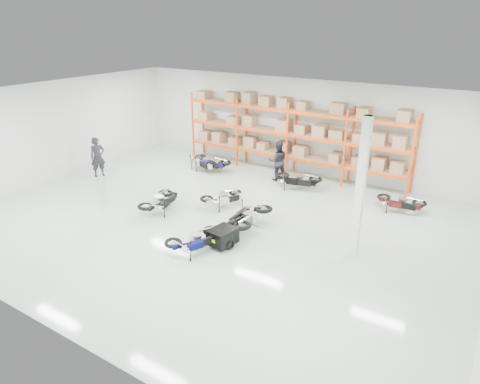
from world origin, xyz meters
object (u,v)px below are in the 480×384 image
Objects in this scene: moto_blue_centre at (196,237)px; trailer at (223,236)px; moto_back_a at (210,160)px; moto_back_d at (401,200)px; moto_touring_right at (248,213)px; moto_black_far_left at (160,198)px; person_back at (278,161)px; person_left at (98,157)px; moto_silver_left at (224,195)px; moto_back_b at (205,160)px; moto_back_c at (298,177)px.

moto_blue_centre reaches higher than trailer.
moto_back_d is (9.21, 0.04, -0.06)m from moto_back_a.
moto_touring_right is 1.61m from trailer.
person_back reaches higher than moto_black_far_left.
moto_touring_right is 1.01× the size of person_left.
moto_touring_right is 1.25× the size of trailer.
person_left is (-7.11, -0.20, 0.46)m from moto_silver_left.
moto_silver_left is 6.97m from moto_back_d.
moto_touring_right is 1.19× the size of moto_back_d.
moto_back_b is at bearing -17.76° from moto_silver_left.
moto_touring_right reaches higher than moto_back_d.
trailer is at bearing -118.61° from moto_back_b.
moto_back_b reaches higher than trailer.
moto_back_b reaches higher than moto_black_far_left.
moto_black_far_left reaches higher than moto_silver_left.
moto_black_far_left is at bearing 31.62° from person_back.
moto_back_b reaches higher than moto_back_c.
person_back reaches higher than trailer.
moto_back_c reaches higher than moto_black_far_left.
trailer is at bearing -106.24° from moto_blue_centre.
person_back reaches higher than moto_silver_left.
moto_back_a is at bearing -53.46° from moto_back_b.
moto_touring_right is 6.19m from moto_back_d.
moto_back_a is at bearing 83.77° from moto_back_d.
moto_back_a is (-4.90, 4.41, -0.03)m from moto_touring_right.
moto_silver_left reaches higher than trailer.
moto_back_c is 1.11× the size of moto_back_d.
moto_black_far_left is at bearing 68.22° from moto_silver_left.
moto_touring_right is at bearing 98.16° from trailer.
moto_touring_right is 1.06× the size of moto_back_b.
moto_touring_right reaches higher than moto_black_far_left.
moto_back_d is (6.13, 3.32, 0.00)m from moto_silver_left.
person_left reaches higher than moto_back_d.
moto_black_far_left is 5.47m from person_left.
moto_silver_left is 0.89× the size of moto_back_c.
person_left reaches higher than moto_back_c.
moto_back_c is (5.00, 0.19, -0.01)m from moto_back_b.
moto_back_c is 0.95× the size of person_back.
moto_back_a reaches higher than moto_back_b.
trailer is (0.00, -1.60, -0.22)m from moto_touring_right.
moto_back_c is at bearing -42.04° from person_left.
moto_back_a is at bearing 78.90° from moto_back_c.
moto_black_far_left is (-1.85, -1.67, 0.04)m from moto_silver_left.
trailer is 0.82× the size of person_back.
moto_silver_left is 0.88× the size of moto_back_a.
moto_back_a reaches higher than moto_back_d.
moto_touring_right is at bearing 178.64° from moto_black_far_left.
person_left reaches higher than trailer.
moto_touring_right is (1.82, -1.12, 0.10)m from moto_silver_left.
moto_back_c is at bearing 90.52° from moto_touring_right.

